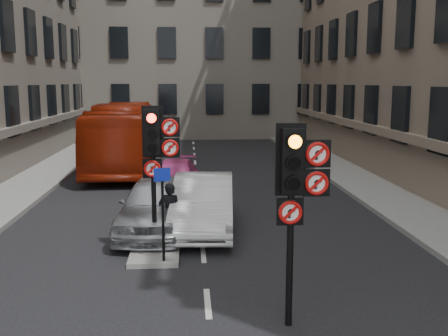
{
  "coord_description": "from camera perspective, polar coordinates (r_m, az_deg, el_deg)",
  "views": [
    {
      "loc": [
        -0.34,
        -7.63,
        4.27
      ],
      "look_at": [
        0.35,
        2.44,
        2.6
      ],
      "focal_mm": 42.0,
      "sensor_mm": 36.0,
      "label": 1
    }
  ],
  "objects": [
    {
      "name": "pavement_left",
      "position": [
        21.21,
        -22.72,
        -2.73
      ],
      "size": [
        3.0,
        50.0,
        0.16
      ],
      "primitive_type": "cube",
      "color": "gray",
      "rests_on": "ground"
    },
    {
      "name": "motorcycle",
      "position": [
        17.43,
        -1.59,
        -3.19
      ],
      "size": [
        0.66,
        1.61,
        0.94
      ],
      "primitive_type": "imported",
      "rotation": [
        0.0,
        0.0,
        0.14
      ],
      "color": "black",
      "rests_on": "ground"
    },
    {
      "name": "motorcyclist",
      "position": [
        14.07,
        -5.93,
        -4.86
      ],
      "size": [
        0.62,
        0.42,
        1.63
      ],
      "primitive_type": "imported",
      "rotation": [
        0.0,
        0.0,
        3.09
      ],
      "color": "black",
      "rests_on": "ground"
    },
    {
      "name": "pavement_right",
      "position": [
        21.44,
        16.78,
        -2.28
      ],
      "size": [
        3.0,
        50.0,
        0.16
      ],
      "primitive_type": "cube",
      "color": "gray",
      "rests_on": "ground"
    },
    {
      "name": "signal_far",
      "position": [
        12.74,
        -7.37,
        2.25
      ],
      "size": [
        0.91,
        0.4,
        3.58
      ],
      "color": "black",
      "rests_on": "centre_island"
    },
    {
      "name": "car_white",
      "position": [
        15.18,
        -2.26,
        -3.86
      ],
      "size": [
        2.0,
        4.9,
        1.58
      ],
      "primitive_type": "imported",
      "rotation": [
        0.0,
        0.0,
        -0.07
      ],
      "color": "silver",
      "rests_on": "ground"
    },
    {
      "name": "info_sign",
      "position": [
        12.14,
        -6.7,
        -3.63
      ],
      "size": [
        0.38,
        0.15,
        2.21
      ],
      "rotation": [
        0.0,
        0.0,
        0.24
      ],
      "color": "black",
      "rests_on": "centre_island"
    },
    {
      "name": "centre_island",
      "position": [
        13.34,
        -7.5,
        -9.08
      ],
      "size": [
        1.2,
        2.0,
        0.12
      ],
      "primitive_type": "cube",
      "color": "gray",
      "rests_on": "ground"
    },
    {
      "name": "bus_red",
      "position": [
        26.56,
        -10.93,
        3.46
      ],
      "size": [
        3.08,
        11.57,
        3.2
      ],
      "primitive_type": "imported",
      "rotation": [
        0.0,
        0.0,
        0.03
      ],
      "color": "maroon",
      "rests_on": "ground"
    },
    {
      "name": "car_pink",
      "position": [
        20.53,
        -5.32,
        -0.93
      ],
      "size": [
        1.95,
        4.26,
        1.21
      ],
      "primitive_type": "imported",
      "rotation": [
        0.0,
        0.0,
        -0.06
      ],
      "color": "#C4397F",
      "rests_on": "ground"
    },
    {
      "name": "car_silver",
      "position": [
        15.07,
        -7.41,
        -4.03
      ],
      "size": [
        2.32,
        4.81,
        1.59
      ],
      "primitive_type": "imported",
      "rotation": [
        0.0,
        0.0,
        -0.1
      ],
      "color": "#9EA1A5",
      "rests_on": "ground"
    },
    {
      "name": "signal_near",
      "position": [
        8.97,
        7.9,
        -1.54
      ],
      "size": [
        0.91,
        0.4,
        3.58
      ],
      "color": "black",
      "rests_on": "ground"
    },
    {
      "name": "building_far",
      "position": [
        45.99,
        -3.6,
        16.54
      ],
      "size": [
        30.0,
        14.0,
        20.0
      ],
      "primitive_type": "cube",
      "color": "slate",
      "rests_on": "ground"
    }
  ]
}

